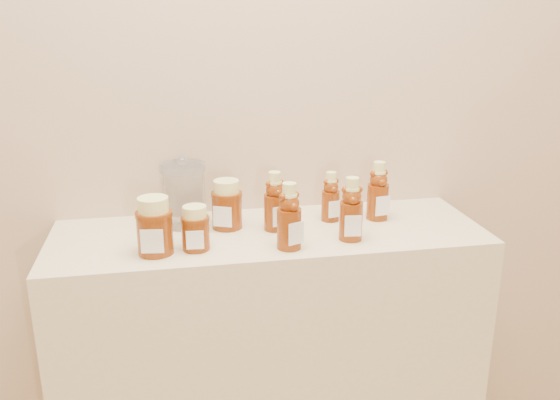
{
  "coord_description": "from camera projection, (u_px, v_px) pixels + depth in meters",
  "views": [
    {
      "loc": [
        -0.25,
        0.03,
        1.5
      ],
      "look_at": [
        0.02,
        1.52,
        1.0
      ],
      "focal_mm": 38.0,
      "sensor_mm": 36.0,
      "label": 1
    }
  ],
  "objects": [
    {
      "name": "bear_bottle_back_left",
      "position": [
        275.0,
        197.0,
        1.63
      ],
      "size": [
        0.08,
        0.08,
        0.19
      ],
      "primitive_type": null,
      "rotation": [
        0.0,
        0.0,
        0.29
      ],
      "color": "#5E2207",
      "rests_on": "display_table"
    },
    {
      "name": "honey_jar_front",
      "position": [
        195.0,
        228.0,
        1.51
      ],
      "size": [
        0.08,
        0.08,
        0.12
      ],
      "primitive_type": null,
      "rotation": [
        0.0,
        0.0,
        -0.1
      ],
      "color": "#5E2207",
      "rests_on": "display_table"
    },
    {
      "name": "bear_bottle_front_left",
      "position": [
        289.0,
        212.0,
        1.5
      ],
      "size": [
        0.09,
        0.09,
        0.2
      ],
      "primitive_type": null,
      "rotation": [
        0.0,
        0.0,
        0.38
      ],
      "color": "#5E2207",
      "rests_on": "display_table"
    },
    {
      "name": "display_table",
      "position": [
        270.0,
        370.0,
        1.79
      ],
      "size": [
        1.2,
        0.4,
        0.9
      ],
      "primitive_type": "cube",
      "color": "beige",
      "rests_on": "ground"
    },
    {
      "name": "honey_jar_back",
      "position": [
        227.0,
        204.0,
        1.65
      ],
      "size": [
        0.12,
        0.12,
        0.14
      ],
      "primitive_type": null,
      "rotation": [
        0.0,
        0.0,
        -0.39
      ],
      "color": "#5E2207",
      "rests_on": "display_table"
    },
    {
      "name": "glass_canister",
      "position": [
        184.0,
        192.0,
        1.67
      ],
      "size": [
        0.14,
        0.14,
        0.2
      ],
      "primitive_type": null,
      "rotation": [
        0.0,
        0.0,
        -0.07
      ],
      "color": "white",
      "rests_on": "display_table"
    },
    {
      "name": "bear_bottle_back_right",
      "position": [
        378.0,
        187.0,
        1.72
      ],
      "size": [
        0.08,
        0.08,
        0.2
      ],
      "primitive_type": null,
      "rotation": [
        0.0,
        0.0,
        0.15
      ],
      "color": "#5E2207",
      "rests_on": "display_table"
    },
    {
      "name": "bear_bottle_front_right",
      "position": [
        351.0,
        205.0,
        1.56
      ],
      "size": [
        0.07,
        0.07,
        0.19
      ],
      "primitive_type": null,
      "rotation": [
        0.0,
        0.0,
        -0.12
      ],
      "color": "#5E2207",
      "rests_on": "display_table"
    },
    {
      "name": "bear_bottle_back_mid",
      "position": [
        331.0,
        193.0,
        1.71
      ],
      "size": [
        0.07,
        0.07,
        0.16
      ],
      "primitive_type": null,
      "rotation": [
        0.0,
        0.0,
        0.19
      ],
      "color": "#5E2207",
      "rests_on": "display_table"
    },
    {
      "name": "wall_back",
      "position": [
        257.0,
        60.0,
        1.69
      ],
      "size": [
        3.5,
        0.02,
        2.7
      ],
      "primitive_type": "cube",
      "color": "tan",
      "rests_on": "ground"
    },
    {
      "name": "honey_jar_left",
      "position": [
        154.0,
        226.0,
        1.48
      ],
      "size": [
        0.11,
        0.11,
        0.15
      ],
      "primitive_type": null,
      "rotation": [
        0.0,
        0.0,
        -0.15
      ],
      "color": "#5E2207",
      "rests_on": "display_table"
    }
  ]
}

